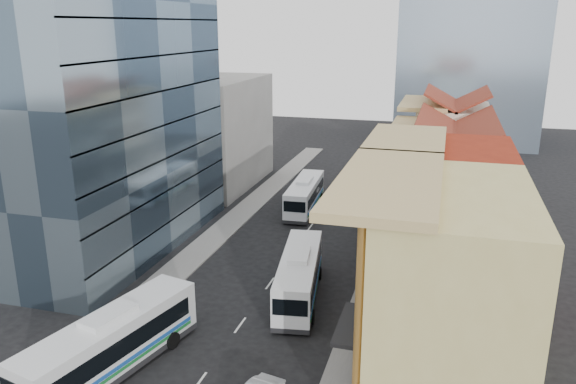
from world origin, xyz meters
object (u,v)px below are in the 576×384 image
(bus_left_far, at_px, (305,194))
(bus_right, at_px, (299,275))
(shophouse_tan, at_px, (451,292))
(bus_left_near, at_px, (111,342))
(office_tower, at_px, (101,89))

(bus_left_far, distance_m, bus_right, 21.79)
(shophouse_tan, relative_size, bus_left_near, 1.10)
(bus_left_near, relative_size, bus_right, 1.07)
(bus_right, bearing_deg, bus_left_far, 94.30)
(bus_left_near, xyz_separation_m, bus_right, (8.45, 12.62, -0.14))
(shophouse_tan, bearing_deg, bus_left_far, 118.49)
(shophouse_tan, distance_m, bus_left_far, 33.79)
(bus_left_far, bearing_deg, office_tower, -137.55)
(office_tower, distance_m, bus_right, 24.54)
(bus_left_near, bearing_deg, office_tower, 135.33)
(bus_left_near, bearing_deg, shophouse_tan, 25.90)
(bus_left_near, height_order, bus_left_far, bus_left_near)
(shophouse_tan, distance_m, bus_right, 14.38)
(shophouse_tan, height_order, bus_left_far, shophouse_tan)
(bus_left_near, xyz_separation_m, bus_left_far, (3.50, 33.85, -0.18))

